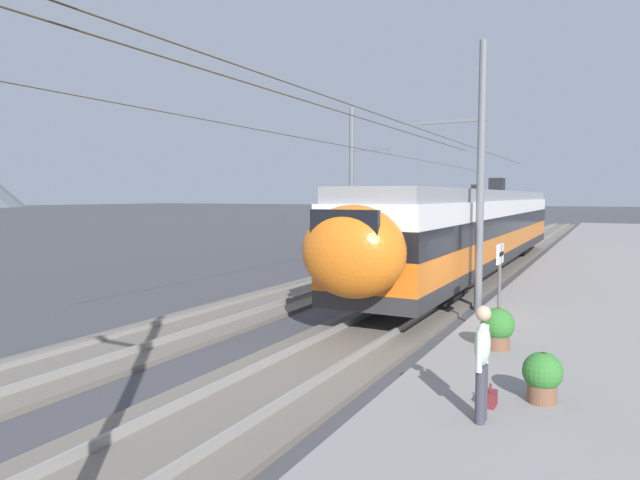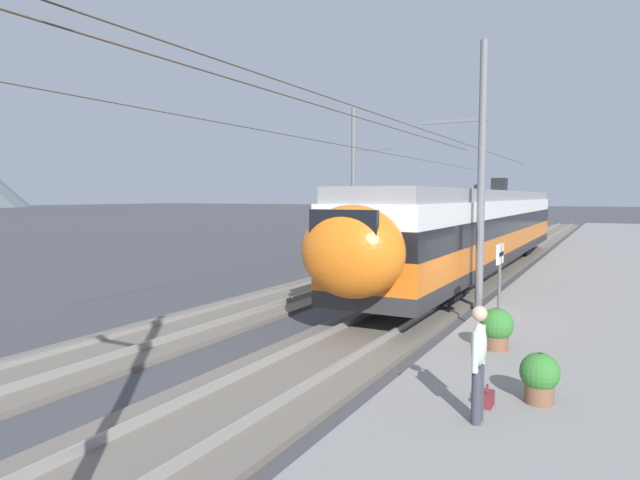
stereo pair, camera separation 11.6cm
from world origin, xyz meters
TOP-DOWN VIEW (x-y plane):
  - ground_plane at (0.00, 0.00)m, footprint 400.00×400.00m
  - track_near at (0.00, 1.19)m, footprint 120.00×3.00m
  - track_far at (0.00, 5.75)m, footprint 120.00×3.00m
  - train_near_platform at (11.09, 1.19)m, footprint 28.69×2.90m
  - train_far_track at (27.13, 5.75)m, footprint 30.14×2.96m
  - catenary_mast_mid at (3.11, -0.48)m, footprint 42.25×2.09m
  - catenary_mast_far_side at (11.44, 7.50)m, footprint 42.25×2.18m
  - platform_sign at (-0.08, -1.79)m, footprint 0.70×0.08m
  - passenger_walking at (-6.55, -2.69)m, footprint 0.53×0.22m
  - handbag_beside_passenger at (-5.88, -2.68)m, footprint 0.32×0.18m
  - potted_plant_platform_edge at (-2.54, -2.19)m, footprint 0.70×0.70m
  - potted_plant_by_shelter at (-5.34, -3.37)m, footprint 0.61×0.61m

SIDE VIEW (x-z plane):
  - ground_plane at x=0.00m, z-range 0.00..0.00m
  - track_near at x=0.00m, z-range -0.07..0.21m
  - track_far at x=0.00m, z-range -0.07..0.21m
  - handbag_beside_passenger at x=-5.88m, z-range 0.31..0.66m
  - potted_plant_by_shelter at x=-5.34m, z-range 0.41..1.21m
  - potted_plant_platform_edge at x=-2.54m, z-range 0.42..1.30m
  - passenger_walking at x=-6.55m, z-range 0.47..2.16m
  - platform_sign at x=-0.08m, z-range 0.85..2.88m
  - train_near_platform at x=11.09m, z-range 0.09..4.36m
  - train_far_track at x=27.13m, z-range 0.09..4.36m
  - catenary_mast_far_side at x=11.44m, z-range 0.16..8.24m
  - catenary_mast_mid at x=3.11m, z-range 0.14..8.48m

